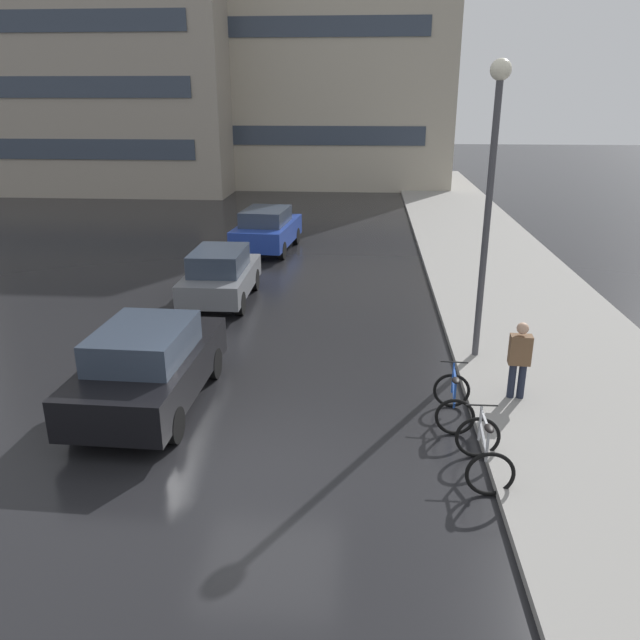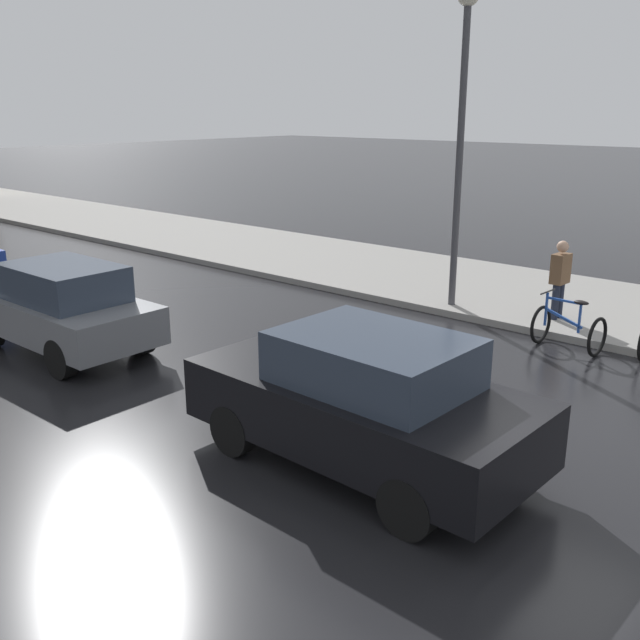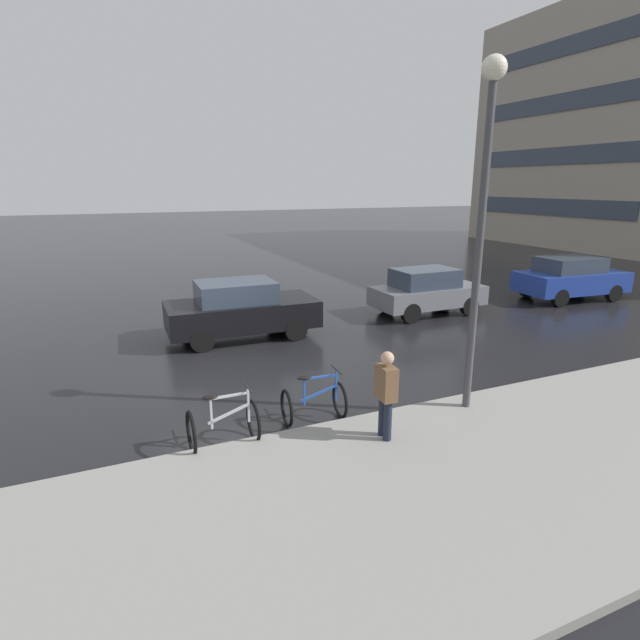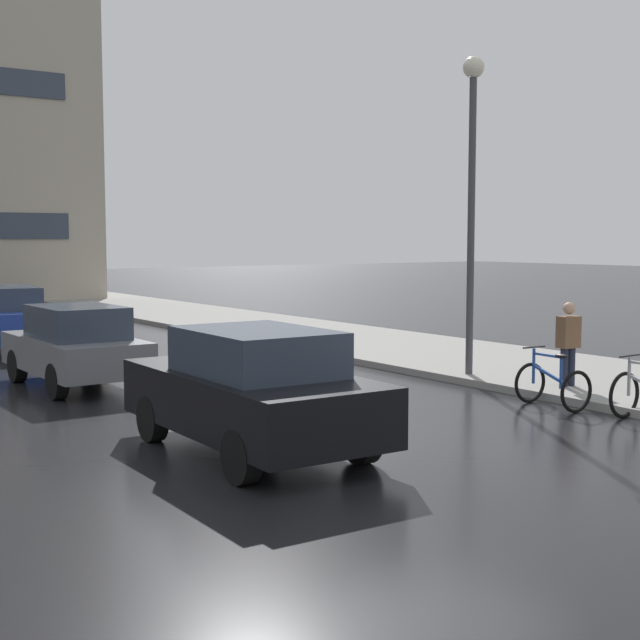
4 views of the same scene
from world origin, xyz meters
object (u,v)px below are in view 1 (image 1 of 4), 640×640
(car_black, at_px, (149,365))
(car_grey, at_px, (221,275))
(bicycle_nearest, at_px, (484,453))
(pedestrian, at_px, (519,359))
(streetlamp, at_px, (492,172))
(car_blue, at_px, (267,229))
(bicycle_second, at_px, (453,401))

(car_black, xyz_separation_m, car_grey, (-0.10, 6.39, -0.04))
(bicycle_nearest, relative_size, pedestrian, 0.67)
(pedestrian, distance_m, streetlamp, 3.83)
(car_blue, bearing_deg, pedestrian, -61.08)
(pedestrian, bearing_deg, car_black, -175.17)
(car_blue, xyz_separation_m, streetlamp, (6.23, -10.00, 3.30))
(streetlamp, bearing_deg, bicycle_second, -106.64)
(car_blue, relative_size, streetlamp, 0.67)
(pedestrian, bearing_deg, bicycle_nearest, -112.44)
(car_blue, height_order, pedestrian, pedestrian)
(bicycle_nearest, relative_size, bicycle_second, 0.98)
(car_grey, height_order, streetlamp, streetlamp)
(bicycle_nearest, xyz_separation_m, car_grey, (-5.98, 8.28, 0.38))
(bicycle_second, distance_m, streetlamp, 4.75)
(bicycle_second, relative_size, car_black, 0.27)
(streetlamp, bearing_deg, car_blue, 121.93)
(bicycle_second, xyz_separation_m, pedestrian, (1.27, 0.74, 0.55))
(bicycle_second, bearing_deg, car_black, 178.37)
(bicycle_second, distance_m, car_grey, 8.71)
(bicycle_second, height_order, car_blue, car_blue)
(bicycle_nearest, height_order, car_grey, car_grey)
(bicycle_second, xyz_separation_m, car_blue, (-5.39, 12.80, 0.44))
(car_black, bearing_deg, car_grey, 90.90)
(bicycle_second, height_order, pedestrian, pedestrian)
(bicycle_nearest, relative_size, streetlamp, 0.18)
(car_black, xyz_separation_m, car_blue, (0.25, 12.64, 0.00))
(car_black, distance_m, car_blue, 12.65)
(car_black, bearing_deg, car_blue, 88.88)
(car_grey, distance_m, car_blue, 6.27)
(streetlamp, bearing_deg, bicycle_nearest, -97.43)
(bicycle_nearest, relative_size, car_blue, 0.27)
(bicycle_second, relative_size, pedestrian, 0.69)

